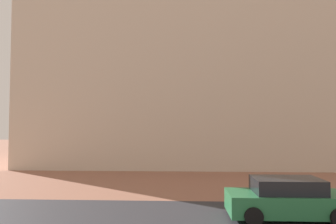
{
  "coord_description": "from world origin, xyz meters",
  "views": [
    {
      "loc": [
        0.82,
        -2.22,
        3.41
      ],
      "look_at": [
        0.32,
        9.4,
        3.92
      ],
      "focal_mm": 32.7,
      "sensor_mm": 36.0,
      "label": 1
    }
  ],
  "objects": [
    {
      "name": "ground_plane",
      "position": [
        0.0,
        10.0,
        0.0
      ],
      "size": [
        120.0,
        120.0,
        0.0
      ],
      "primitive_type": "plane",
      "color": "#93604C"
    },
    {
      "name": "car_green",
      "position": [
        4.68,
        9.29,
        0.71
      ],
      "size": [
        4.31,
        2.02,
        1.48
      ],
      "color": "#287042",
      "rests_on": "ground_plane"
    },
    {
      "name": "landmark_building",
      "position": [
        1.57,
        26.64,
        11.36
      ],
      "size": [
        27.39,
        12.6,
        36.98
      ],
      "color": "beige",
      "rests_on": "ground_plane"
    }
  ]
}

